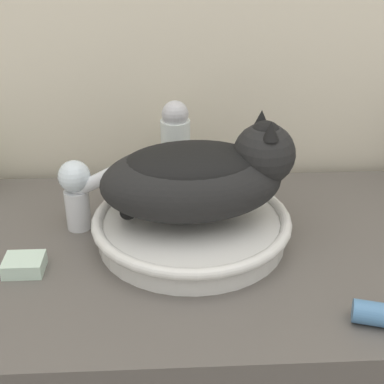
# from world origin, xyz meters

# --- Properties ---
(sink_basin) EXTENTS (0.34, 0.34, 0.05)m
(sink_basin) POSITION_xyz_m (-0.05, 0.30, 0.84)
(sink_basin) COLOR silver
(sink_basin) RESTS_ON vanity_counter
(cat) EXTENTS (0.33, 0.26, 0.17)m
(cat) POSITION_xyz_m (-0.04, 0.30, 0.93)
(cat) COLOR black
(cat) RESTS_ON sink_basin
(faucet) EXTENTS (0.14, 0.07, 0.14)m
(faucet) POSITION_xyz_m (-0.25, 0.35, 0.89)
(faucet) COLOR silver
(faucet) RESTS_ON vanity_counter
(lotion_bottle_white) EXTENTS (0.06, 0.06, 0.19)m
(lotion_bottle_white) POSITION_xyz_m (-0.08, 0.49, 0.90)
(lotion_bottle_white) COLOR silver
(lotion_bottle_white) RESTS_ON vanity_counter
(soap_bar) EXTENTS (0.06, 0.05, 0.02)m
(soap_bar) POSITION_xyz_m (-0.32, 0.22, 0.82)
(soap_bar) COLOR silver
(soap_bar) RESTS_ON vanity_counter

